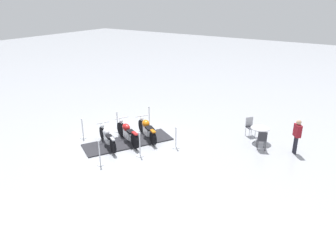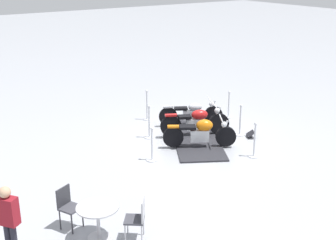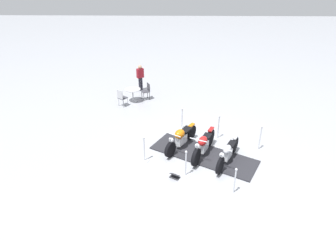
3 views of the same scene
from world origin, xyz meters
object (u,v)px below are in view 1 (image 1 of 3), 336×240
object	(u,v)px
stanchion_left_mid	(140,148)
cafe_table	(260,131)
bystander_person	(297,134)
stanchion_left_front	(176,142)
stanchion_left_rear	(100,156)
stanchion_right_rear	(83,132)
cafe_chair_near_table	(250,125)
motorcycle_maroon	(127,132)
stanchion_right_mid	(118,126)
cafe_chair_across_table	(262,139)
stanchion_right_front	(149,119)
info_placard	(121,127)
motorcycle_copper	(147,129)
motorcycle_chrome	(107,137)

from	to	relation	value
stanchion_left_mid	cafe_table	world-z (taller)	stanchion_left_mid
cafe_table	bystander_person	size ratio (longest dim) A/B	0.55
stanchion_left_front	stanchion_left_rear	bearing A→B (deg)	-119.51
stanchion_right_rear	stanchion_left_mid	world-z (taller)	stanchion_left_mid
cafe_chair_near_table	stanchion_left_rear	bearing A→B (deg)	-85.61
motorcycle_maroon	stanchion_right_rear	world-z (taller)	motorcycle_maroon
stanchion_left_rear	stanchion_left_mid	world-z (taller)	stanchion_left_rear
motorcycle_maroon	bystander_person	bearing A→B (deg)	-129.83
motorcycle_maroon	stanchion_right_rear	distance (m)	2.32
stanchion_left_front	stanchion_right_mid	xyz separation A→B (m)	(-3.50, -0.07, 0.02)
motorcycle_maroon	stanchion_right_mid	size ratio (longest dim) A/B	2.00
stanchion_right_mid	cafe_table	bearing A→B (deg)	22.81
stanchion_left_rear	cafe_chair_across_table	xyz separation A→B (m)	(5.12, 5.04, 0.14)
stanchion_right_rear	stanchion_left_rear	world-z (taller)	stanchion_left_rear
stanchion_left_front	stanchion_right_rear	bearing A→B (deg)	-159.75
stanchion_right_front	info_placard	xyz separation A→B (m)	(-1.00, -1.17, -0.27)
motorcycle_copper	cafe_chair_near_table	size ratio (longest dim) A/B	2.07
stanchion_right_front	cafe_chair_near_table	size ratio (longest dim) A/B	1.13
stanchion_left_front	stanchion_right_front	distance (m)	3.02
bystander_person	stanchion_left_front	bearing A→B (deg)	-8.98
stanchion_left_mid	info_placard	bearing A→B (deg)	145.77
motorcycle_chrome	stanchion_left_front	distance (m)	3.19
motorcycle_chrome	stanchion_left_front	bearing A→B (deg)	-119.73
motorcycle_copper	stanchion_left_front	distance (m)	1.75
stanchion_left_rear	stanchion_left_front	bearing A→B (deg)	60.49
stanchion_right_front	cafe_chair_near_table	bearing A→B (deg)	18.77
motorcycle_chrome	stanchion_left_front	xyz separation A→B (m)	(2.72, 1.66, -0.18)
info_placard	cafe_chair_across_table	world-z (taller)	cafe_chair_across_table
stanchion_right_mid	stanchion_left_rear	distance (m)	3.51
stanchion_right_mid	info_placard	distance (m)	0.48
bystander_person	stanchion_right_front	bearing A→B (deg)	-28.91
cafe_chair_near_table	bystander_person	xyz separation A→B (m)	(2.35, -0.76, 0.41)
motorcycle_maroon	stanchion_right_mid	xyz separation A→B (m)	(-1.28, 0.73, -0.19)
motorcycle_copper	stanchion_right_mid	distance (m)	1.79
motorcycle_maroon	bystander_person	xyz separation A→B (m)	(6.94, 3.22, 0.44)
motorcycle_chrome	bystander_person	xyz separation A→B (m)	(7.43, 4.09, 0.47)
stanchion_right_rear	cafe_chair_across_table	distance (m)	8.52
motorcycle_copper	stanchion_right_rear	distance (m)	3.15
stanchion_right_mid	cafe_chair_near_table	size ratio (longest dim) A/B	1.12
cafe_chair_across_table	bystander_person	bearing A→B (deg)	-94.90
motorcycle_chrome	stanchion_right_rear	distance (m)	1.67
motorcycle_maroon	cafe_table	bearing A→B (deg)	-121.20
stanchion_left_mid	bystander_person	bearing A→B (deg)	35.41
motorcycle_maroon	cafe_table	size ratio (longest dim) A/B	2.42
stanchion_left_mid	stanchion_right_rear	bearing A→B (deg)	-178.94
stanchion_left_front	motorcycle_copper	bearing A→B (deg)	177.37
stanchion_left_front	info_placard	bearing A→B (deg)	174.97
info_placard	cafe_chair_near_table	world-z (taller)	cafe_chair_near_table
motorcycle_chrome	stanchion_left_mid	xyz separation A→B (m)	(1.84, 0.11, -0.14)
bystander_person	stanchion_right_mid	bearing A→B (deg)	-19.34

